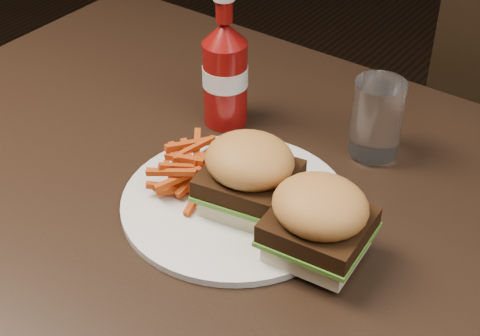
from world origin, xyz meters
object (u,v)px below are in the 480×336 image
Objects in this scene: ketchup_bottle at (225,83)px; dining_table at (267,242)px; tumbler at (377,118)px; plate at (235,203)px.

dining_table is at bearing -41.10° from ketchup_bottle.
tumbler is at bearing 82.50° from dining_table.
plate is at bearing -113.00° from tumbler.
plate is 0.19m from ketchup_bottle.
dining_table is 4.48× the size of plate.
ketchup_bottle is 1.18× the size of tumbler.
ketchup_bottle is 0.21m from tumbler.
ketchup_bottle reaches higher than plate.
ketchup_bottle is at bearing 130.42° from plate.
tumbler reaches higher than plate.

